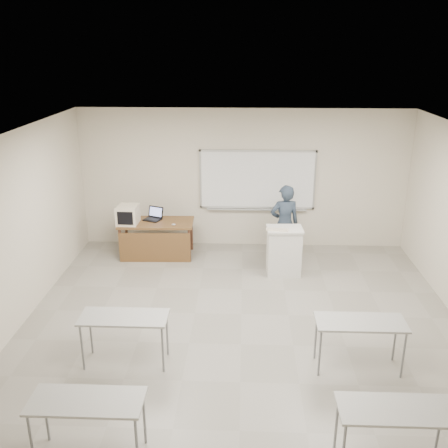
{
  "coord_description": "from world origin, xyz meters",
  "views": [
    {
      "loc": [
        0.01,
        -6.4,
        4.21
      ],
      "look_at": [
        -0.34,
        2.2,
        1.12
      ],
      "focal_mm": 40.0,
      "sensor_mm": 36.0,
      "label": 1
    }
  ],
  "objects_px": {
    "laptop": "(153,217)",
    "keyboard": "(277,230)",
    "mouse": "(174,224)",
    "presenter": "(284,224)",
    "whiteboard": "(257,180)",
    "instructor_desk": "(156,232)",
    "podium": "(284,251)",
    "crt_monitor": "(128,215)"
  },
  "relations": [
    {
      "from": "instructor_desk",
      "to": "podium",
      "type": "relative_size",
      "value": 1.63
    },
    {
      "from": "whiteboard",
      "to": "instructor_desk",
      "type": "relative_size",
      "value": 1.62
    },
    {
      "from": "crt_monitor",
      "to": "mouse",
      "type": "relative_size",
      "value": 5.29
    },
    {
      "from": "whiteboard",
      "to": "keyboard",
      "type": "distance_m",
      "value": 1.71
    },
    {
      "from": "laptop",
      "to": "keyboard",
      "type": "bearing_deg",
      "value": -0.61
    },
    {
      "from": "presenter",
      "to": "laptop",
      "type": "bearing_deg",
      "value": -17.2
    },
    {
      "from": "whiteboard",
      "to": "presenter",
      "type": "relative_size",
      "value": 1.53
    },
    {
      "from": "mouse",
      "to": "presenter",
      "type": "relative_size",
      "value": 0.05
    },
    {
      "from": "laptop",
      "to": "presenter",
      "type": "height_order",
      "value": "presenter"
    },
    {
      "from": "mouse",
      "to": "presenter",
      "type": "distance_m",
      "value": 2.25
    },
    {
      "from": "crt_monitor",
      "to": "instructor_desk",
      "type": "bearing_deg",
      "value": 3.5
    },
    {
      "from": "whiteboard",
      "to": "presenter",
      "type": "height_order",
      "value": "whiteboard"
    },
    {
      "from": "presenter",
      "to": "mouse",
      "type": "bearing_deg",
      "value": -9.78
    },
    {
      "from": "mouse",
      "to": "keyboard",
      "type": "xyz_separation_m",
      "value": [
        2.06,
        -0.72,
        0.19
      ]
    },
    {
      "from": "crt_monitor",
      "to": "laptop",
      "type": "bearing_deg",
      "value": 34.2
    },
    {
      "from": "laptop",
      "to": "keyboard",
      "type": "height_order",
      "value": "laptop"
    },
    {
      "from": "laptop",
      "to": "keyboard",
      "type": "xyz_separation_m",
      "value": [
        2.55,
        -1.08,
        0.14
      ]
    },
    {
      "from": "mouse",
      "to": "laptop",
      "type": "bearing_deg",
      "value": 162.41
    },
    {
      "from": "crt_monitor",
      "to": "presenter",
      "type": "height_order",
      "value": "presenter"
    },
    {
      "from": "whiteboard",
      "to": "podium",
      "type": "xyz_separation_m",
      "value": [
        0.5,
        -1.47,
        -1.01
      ]
    },
    {
      "from": "mouse",
      "to": "presenter",
      "type": "height_order",
      "value": "presenter"
    },
    {
      "from": "whiteboard",
      "to": "podium",
      "type": "distance_m",
      "value": 1.85
    },
    {
      "from": "whiteboard",
      "to": "podium",
      "type": "relative_size",
      "value": 2.64
    },
    {
      "from": "mouse",
      "to": "instructor_desk",
      "type": "bearing_deg",
      "value": -174.3
    },
    {
      "from": "instructor_desk",
      "to": "keyboard",
      "type": "bearing_deg",
      "value": -20.01
    },
    {
      "from": "podium",
      "to": "crt_monitor",
      "type": "distance_m",
      "value": 3.26
    },
    {
      "from": "instructor_desk",
      "to": "whiteboard",
      "type": "bearing_deg",
      "value": 18.62
    },
    {
      "from": "presenter",
      "to": "keyboard",
      "type": "bearing_deg",
      "value": 65.36
    },
    {
      "from": "whiteboard",
      "to": "instructor_desk",
      "type": "xyz_separation_m",
      "value": [
        -2.1,
        -0.78,
        -0.92
      ]
    },
    {
      "from": "mouse",
      "to": "presenter",
      "type": "bearing_deg",
      "value": 18.37
    },
    {
      "from": "keyboard",
      "to": "presenter",
      "type": "relative_size",
      "value": 0.26
    },
    {
      "from": "laptop",
      "to": "mouse",
      "type": "xyz_separation_m",
      "value": [
        0.49,
        -0.36,
        -0.04
      ]
    },
    {
      "from": "keyboard",
      "to": "mouse",
      "type": "bearing_deg",
      "value": 168.39
    },
    {
      "from": "podium",
      "to": "presenter",
      "type": "relative_size",
      "value": 0.58
    },
    {
      "from": "whiteboard",
      "to": "crt_monitor",
      "type": "relative_size",
      "value": 5.32
    },
    {
      "from": "instructor_desk",
      "to": "laptop",
      "type": "relative_size",
      "value": 4.48
    },
    {
      "from": "laptop",
      "to": "mouse",
      "type": "relative_size",
      "value": 3.87
    },
    {
      "from": "crt_monitor",
      "to": "whiteboard",
      "type": "bearing_deg",
      "value": 18.85
    },
    {
      "from": "podium",
      "to": "crt_monitor",
      "type": "relative_size",
      "value": 2.02
    },
    {
      "from": "whiteboard",
      "to": "presenter",
      "type": "xyz_separation_m",
      "value": [
        0.54,
        -0.87,
        -0.67
      ]
    },
    {
      "from": "mouse",
      "to": "keyboard",
      "type": "bearing_deg",
      "value": -0.96
    },
    {
      "from": "crt_monitor",
      "to": "mouse",
      "type": "height_order",
      "value": "crt_monitor"
    }
  ]
}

